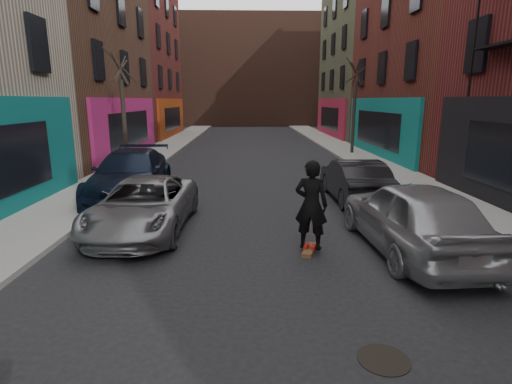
{
  "coord_description": "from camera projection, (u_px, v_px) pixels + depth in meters",
  "views": [
    {
      "loc": [
        -0.49,
        -1.05,
        3.39
      ],
      "look_at": [
        -0.3,
        6.69,
        1.6
      ],
      "focal_mm": 28.0,
      "sensor_mm": 36.0,
      "label": 1
    }
  ],
  "objects": [
    {
      "name": "sidewalk_left",
      "position": [
        172.0,
        144.0,
        30.85
      ],
      "size": [
        2.5,
        84.0,
        0.13
      ],
      "primitive_type": "cube",
      "color": "gray",
      "rests_on": "ground"
    },
    {
      "name": "sidewalk_right",
      "position": [
        333.0,
        143.0,
        31.15
      ],
      "size": [
        2.5,
        84.0,
        0.13
      ],
      "primitive_type": "cube",
      "color": "gray",
      "rests_on": "ground"
    },
    {
      "name": "building_far",
      "position": [
        249.0,
        73.0,
        54.76
      ],
      "size": [
        40.0,
        10.0,
        14.0
      ],
      "primitive_type": "cube",
      "color": "#47281E",
      "rests_on": "ground"
    },
    {
      "name": "tree_left_far",
      "position": [
        123.0,
        100.0,
        18.42
      ],
      "size": [
        2.0,
        2.0,
        6.5
      ],
      "primitive_type": null,
      "color": "black",
      "rests_on": "sidewalk_left"
    },
    {
      "name": "tree_right_far",
      "position": [
        355.0,
        98.0,
        24.52
      ],
      "size": [
        2.0,
        2.0,
        6.8
      ],
      "primitive_type": null,
      "color": "black",
      "rests_on": "sidewalk_right"
    },
    {
      "name": "parked_left_far",
      "position": [
        144.0,
        205.0,
        10.51
      ],
      "size": [
        2.39,
        4.97,
        1.36
      ],
      "primitive_type": "imported",
      "rotation": [
        0.0,
        0.0,
        -0.03
      ],
      "color": "gray",
      "rests_on": "ground"
    },
    {
      "name": "parked_left_end",
      "position": [
        130.0,
        174.0,
        14.1
      ],
      "size": [
        2.6,
        5.78,
        1.64
      ],
      "primitive_type": "imported",
      "rotation": [
        0.0,
        0.0,
        0.05
      ],
      "color": "black",
      "rests_on": "ground"
    },
    {
      "name": "parked_right_far",
      "position": [
        412.0,
        216.0,
        8.97
      ],
      "size": [
        2.24,
        5.01,
        1.67
      ],
      "primitive_type": "imported",
      "rotation": [
        0.0,
        0.0,
        3.2
      ],
      "color": "#979AA0",
      "rests_on": "ground"
    },
    {
      "name": "parked_right_end",
      "position": [
        354.0,
        180.0,
        13.65
      ],
      "size": [
        1.57,
        4.38,
        1.44
      ],
      "primitive_type": "imported",
      "rotation": [
        0.0,
        0.0,
        3.15
      ],
      "color": "black",
      "rests_on": "ground"
    },
    {
      "name": "skateboard",
      "position": [
        310.0,
        250.0,
        9.1
      ],
      "size": [
        0.48,
        0.83,
        0.1
      ],
      "primitive_type": "cube",
      "rotation": [
        0.0,
        0.0,
        -0.35
      ],
      "color": "brown",
      "rests_on": "ground"
    },
    {
      "name": "skateboarder",
      "position": [
        311.0,
        205.0,
        8.86
      ],
      "size": [
        0.86,
        0.71,
        2.03
      ],
      "primitive_type": "imported",
      "rotation": [
        0.0,
        0.0,
        2.8
      ],
      "color": "black",
      "rests_on": "skateboard"
    },
    {
      "name": "manhole",
      "position": [
        384.0,
        359.0,
        5.33
      ],
      "size": [
        0.73,
        0.73,
        0.01
      ],
      "primitive_type": "cylinder",
      "rotation": [
        0.0,
        0.0,
        -0.04
      ],
      "color": "black",
      "rests_on": "ground"
    }
  ]
}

